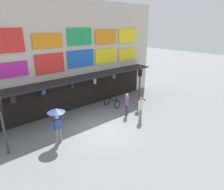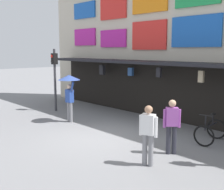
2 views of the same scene
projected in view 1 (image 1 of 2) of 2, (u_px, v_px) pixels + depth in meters
ground_plane at (102, 130)px, 12.63m from camera, size 80.00×80.00×0.00m
shopfront at (62, 58)px, 14.53m from camera, size 18.00×2.60×8.00m
traffic_light_near at (1, 116)px, 9.57m from camera, size 0.29×0.33×3.20m
traffic_light_far at (140, 80)px, 15.89m from camera, size 0.34×0.35×3.20m
bicycle_parked at (112, 102)px, 16.01m from camera, size 0.86×1.24×1.05m
pedestrian_in_white at (127, 103)px, 14.35m from camera, size 0.41×0.41×1.68m
pedestrian_with_umbrella at (57, 116)px, 10.72m from camera, size 0.96×0.96×2.08m
pedestrian_in_purple at (141, 108)px, 13.56m from camera, size 0.51×0.32×1.68m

